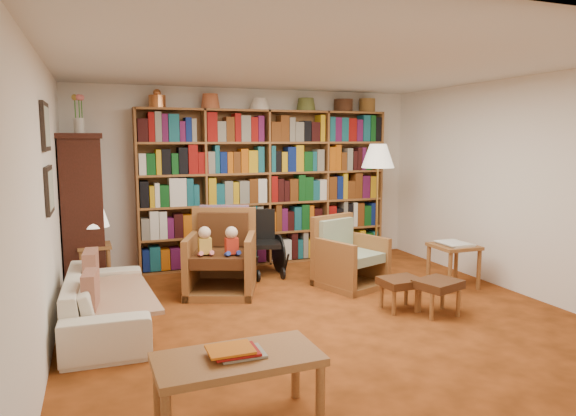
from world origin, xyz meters
name	(u,v)px	position (x,y,z in m)	size (l,w,h in m)	color
floor	(320,315)	(0.00, 0.00, 0.00)	(5.00, 5.00, 0.00)	#9F4818
ceiling	(322,65)	(0.00, 0.00, 2.50)	(5.00, 5.00, 0.00)	silver
wall_back	(250,177)	(0.00, 2.50, 1.25)	(5.00, 5.00, 0.00)	white
wall_front	(509,240)	(0.00, -2.50, 1.25)	(5.00, 5.00, 0.00)	white
wall_left	(44,205)	(-2.50, 0.00, 1.25)	(5.00, 5.00, 0.00)	white
wall_right	(517,186)	(2.50, 0.00, 1.25)	(5.00, 5.00, 0.00)	white
bookshelf	(267,183)	(0.20, 2.33, 1.17)	(3.60, 0.30, 2.42)	brown
curio_cabinet	(83,209)	(-2.25, 2.00, 0.95)	(0.50, 0.95, 2.40)	#3A150F
framed_pictures	(48,159)	(-2.48, 0.30, 1.62)	(0.03, 0.52, 0.97)	black
sofa	(107,301)	(-2.05, 0.37, 0.27)	(0.72, 1.83, 0.53)	beige
sofa_throw	(112,297)	(-2.00, 0.37, 0.30)	(0.73, 1.37, 0.04)	beige
cushion_left	(91,275)	(-2.18, 0.72, 0.45)	(0.13, 0.40, 0.40)	maroon
cushion_right	(91,294)	(-2.18, 0.02, 0.45)	(0.11, 0.35, 0.35)	maroon
side_table_lamp	(95,257)	(-2.15, 1.71, 0.40)	(0.38, 0.38, 0.56)	brown
table_lamp	(93,216)	(-2.15, 1.71, 0.90)	(0.36, 0.36, 0.49)	gold
armchair_leather	(219,257)	(-0.77, 1.21, 0.40)	(1.05, 1.05, 0.99)	brown
armchair_sage	(347,259)	(0.76, 0.90, 0.33)	(0.92, 0.92, 0.86)	brown
wheelchair	(262,245)	(-0.06, 1.76, 0.39)	(0.51, 0.69, 0.86)	black
floor_lamp	(378,161)	(1.63, 1.68, 1.49)	(0.46, 0.46, 1.73)	gold
side_table_papers	(454,251)	(1.94, 0.36, 0.44)	(0.50, 0.50, 0.56)	brown
footstool_a	(401,284)	(0.86, -0.16, 0.28)	(0.43, 0.37, 0.35)	#492B13
footstool_b	(438,286)	(1.14, -0.41, 0.30)	(0.52, 0.47, 0.36)	#492B13
coffee_table	(238,364)	(-1.31, -1.69, 0.40)	(1.04, 0.54, 0.52)	brown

